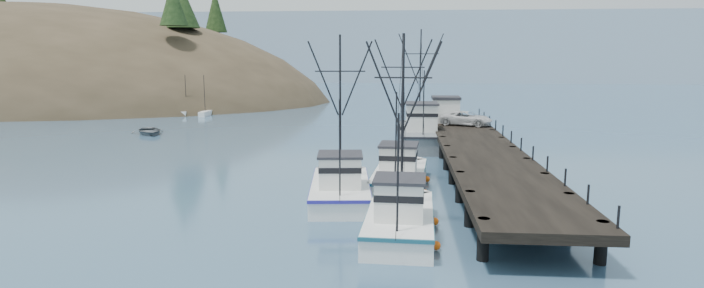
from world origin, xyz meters
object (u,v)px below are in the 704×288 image
(pier, at_px, (480,150))
(motorboat, at_px, (149,134))
(trawler_near, at_px, (400,217))
(pickup_truck, at_px, (466,118))
(trawler_far, at_px, (400,174))
(pier_shed, at_px, (446,109))
(work_vessel, at_px, (420,134))
(trawler_mid, at_px, (340,187))

(pier, height_order, motorboat, pier)
(trawler_near, distance_m, pickup_truck, 30.15)
(trawler_far, distance_m, pier_shed, 22.34)
(trawler_near, relative_size, trawler_far, 0.96)
(work_vessel, bearing_deg, pier, -70.09)
(pier, relative_size, trawler_mid, 3.98)
(trawler_near, xyz_separation_m, pickup_truck, (6.79, 29.31, 1.92))
(pier, bearing_deg, trawler_mid, -136.02)
(work_vessel, bearing_deg, pickup_truck, 11.80)
(trawler_mid, xyz_separation_m, pier_shed, (8.75, 25.69, 2.60))
(trawler_near, height_order, work_vessel, work_vessel)
(trawler_near, xyz_separation_m, motorboat, (-29.53, 33.57, -0.82))
(trawler_mid, bearing_deg, pickup_truck, 65.06)
(trawler_mid, distance_m, work_vessel, 22.73)
(trawler_far, relative_size, pickup_truck, 2.10)
(pier_shed, bearing_deg, trawler_far, -102.71)
(trawler_far, xyz_separation_m, pickup_truck, (6.81, 18.91, 1.92))
(motorboat, bearing_deg, pier_shed, -35.72)
(trawler_near, height_order, pickup_truck, trawler_near)
(trawler_far, xyz_separation_m, work_vessel, (2.01, 17.90, 0.41))
(trawler_far, xyz_separation_m, pier_shed, (4.88, 21.64, 2.60))
(pier_shed, xyz_separation_m, motorboat, (-34.39, 1.52, -3.42))
(pier_shed, xyz_separation_m, pickup_truck, (1.93, -2.73, -0.68))
(work_vessel, distance_m, pickup_truck, 5.13)
(trawler_near, relative_size, trawler_mid, 0.97)
(trawler_mid, distance_m, pier_shed, 27.26)
(trawler_far, bearing_deg, pier, 42.47)
(trawler_far, relative_size, motorboat, 2.12)
(pickup_truck, bearing_deg, trawler_mid, 175.72)
(trawler_near, distance_m, trawler_far, 10.41)
(work_vessel, bearing_deg, motorboat, 170.54)
(trawler_near, xyz_separation_m, work_vessel, (1.99, 28.31, 0.41))
(pier, relative_size, work_vessel, 3.06)
(trawler_mid, xyz_separation_m, pickup_truck, (10.68, 22.95, 1.92))
(work_vessel, bearing_deg, trawler_near, -94.02)
(trawler_near, bearing_deg, pier, 68.63)
(pickup_truck, bearing_deg, trawler_near, -172.37)
(pier_shed, relative_size, pickup_truck, 0.60)
(pier_shed, height_order, motorboat, pier_shed)
(trawler_mid, relative_size, pier_shed, 3.45)
(work_vessel, xyz_separation_m, motorboat, (-31.52, 5.25, -1.23))
(pier, xyz_separation_m, pier_shed, (-1.50, 15.80, 1.73))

